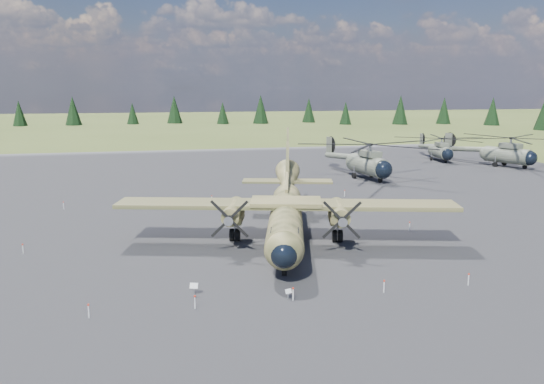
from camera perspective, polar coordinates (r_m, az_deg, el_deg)
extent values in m
plane|color=#56612B|center=(45.53, -4.44, -5.34)|extent=(500.00, 500.00, 0.00)
cube|color=#515155|center=(55.13, -5.86, -2.45)|extent=(120.00, 120.00, 0.04)
cylinder|color=#3F4022|center=(43.95, 1.50, -2.89)|extent=(6.99, 17.64, 2.72)
sphere|color=#3F4022|center=(35.51, 1.32, -6.31)|extent=(3.25, 3.25, 2.67)
sphere|color=black|center=(35.02, 1.31, -6.65)|extent=(2.39, 2.39, 1.96)
cube|color=black|center=(36.80, 1.36, -4.50)|extent=(2.27, 1.99, 0.54)
cone|color=#3F4022|center=(54.97, 1.66, 1.04)|extent=(4.25, 7.14, 4.10)
cube|color=gray|center=(45.17, 1.51, -3.97)|extent=(3.24, 6.11, 0.49)
cube|color=#2B341B|center=(44.17, 1.52, -1.33)|extent=(28.16, 10.22, 0.34)
cube|color=#3F4022|center=(44.12, 1.52, -1.06)|extent=(6.53, 4.84, 0.34)
cylinder|color=#3F4022|center=(44.27, -4.17, -2.04)|extent=(2.67, 5.26, 1.46)
cube|color=#3F4022|center=(45.16, -4.05, -2.60)|extent=(2.24, 3.57, 0.78)
cone|color=gray|center=(41.21, -4.65, -3.04)|extent=(0.93, 1.03, 0.74)
cylinder|color=black|center=(45.58, -4.02, -4.62)|extent=(1.10, 1.25, 1.07)
cylinder|color=#3F4022|center=(44.17, 7.20, -2.13)|extent=(2.67, 5.26, 1.46)
cube|color=#3F4022|center=(45.07, 7.10, -2.69)|extent=(2.24, 3.57, 0.78)
cone|color=gray|center=(41.11, 7.58, -3.14)|extent=(0.93, 1.03, 0.74)
cylinder|color=black|center=(45.49, 7.05, -4.71)|extent=(1.10, 1.25, 1.07)
cube|color=#3F4022|center=(51.23, 1.62, 0.96)|extent=(2.09, 7.19, 1.63)
cube|color=#2B341B|center=(55.44, 1.67, 1.18)|extent=(9.58, 4.40, 0.21)
cylinder|color=gray|center=(36.93, 1.34, -7.25)|extent=(0.17, 0.17, 0.88)
cylinder|color=black|center=(37.16, 1.34, -8.28)|extent=(0.56, 0.97, 0.91)
cylinder|color=slate|center=(77.00, 10.28, 2.83)|extent=(3.94, 8.17, 2.72)
sphere|color=black|center=(73.74, 11.87, 2.37)|extent=(2.87, 2.87, 2.50)
sphere|color=slate|center=(80.33, 8.82, 3.22)|extent=(2.87, 2.87, 2.50)
cube|color=slate|center=(76.41, 10.50, 4.08)|extent=(2.38, 3.73, 0.82)
cylinder|color=gray|center=(76.32, 10.52, 4.69)|extent=(0.45, 0.45, 1.09)
cylinder|color=slate|center=(83.80, 7.43, 3.84)|extent=(2.39, 9.32, 1.56)
cube|color=slate|center=(87.22, 6.16, 5.05)|extent=(0.48, 1.54, 2.61)
cylinder|color=black|center=(87.39, 6.38, 5.06)|extent=(0.52, 2.80, 2.83)
cylinder|color=black|center=(74.52, 11.55, 1.28)|extent=(0.42, 0.78, 0.74)
cylinder|color=black|center=(77.60, 8.81, 1.76)|extent=(0.46, 0.91, 0.87)
cylinder|color=gray|center=(77.51, 8.82, 2.18)|extent=(0.17, 0.17, 1.58)
cylinder|color=black|center=(79.10, 10.65, 1.88)|extent=(0.46, 0.91, 0.87)
cylinder|color=gray|center=(79.02, 10.67, 2.29)|extent=(0.17, 0.17, 1.58)
cylinder|color=slate|center=(99.55, 17.65, 4.11)|extent=(3.05, 6.61, 2.21)
sphere|color=black|center=(96.63, 18.35, 3.85)|extent=(2.29, 2.29, 2.03)
sphere|color=slate|center=(102.48, 16.99, 4.34)|extent=(2.29, 2.29, 2.03)
cube|color=slate|center=(99.07, 17.77, 4.90)|extent=(1.87, 3.01, 0.66)
cylinder|color=gray|center=(99.01, 17.80, 5.28)|extent=(0.36, 0.36, 0.88)
cylinder|color=slate|center=(105.53, 16.35, 4.73)|extent=(1.75, 7.58, 1.27)
cube|color=slate|center=(108.51, 15.76, 5.51)|extent=(0.36, 1.25, 2.12)
cylinder|color=black|center=(108.62, 15.92, 5.51)|extent=(0.36, 2.29, 2.30)
cylinder|color=black|center=(97.27, 18.19, 3.17)|extent=(0.33, 0.63, 0.60)
cylinder|color=black|center=(100.24, 16.75, 3.47)|extent=(0.36, 0.74, 0.71)
cylinder|color=gray|center=(100.18, 16.76, 3.74)|extent=(0.14, 0.14, 1.28)
cylinder|color=black|center=(101.12, 18.01, 3.46)|extent=(0.36, 0.74, 0.71)
cylinder|color=gray|center=(101.07, 18.03, 3.72)|extent=(0.14, 0.14, 1.28)
cylinder|color=slate|center=(95.98, 23.99, 3.61)|extent=(5.39, 7.91, 2.60)
sphere|color=black|center=(94.18, 25.95, 3.29)|extent=(3.15, 3.15, 2.39)
sphere|color=slate|center=(97.90, 22.10, 3.88)|extent=(3.15, 3.15, 2.39)
cube|color=slate|center=(95.60, 24.28, 4.57)|extent=(2.96, 3.76, 0.78)
cylinder|color=gray|center=(95.53, 24.32, 5.03)|extent=(0.49, 0.49, 1.04)
cylinder|color=slate|center=(99.97, 20.23, 4.36)|extent=(4.37, 8.49, 1.49)
cube|color=slate|center=(102.06, 18.46, 5.33)|extent=(0.79, 1.43, 2.50)
cylinder|color=black|center=(102.36, 18.58, 5.34)|extent=(1.14, 2.50, 2.71)
cylinder|color=black|center=(94.66, 25.54, 2.47)|extent=(0.55, 0.77, 0.71)
cylinder|color=black|center=(95.60, 22.85, 2.76)|extent=(0.62, 0.89, 0.83)
cylinder|color=gray|center=(95.53, 22.87, 3.08)|extent=(0.19, 0.19, 1.51)
cylinder|color=black|center=(98.00, 23.71, 2.88)|extent=(0.62, 0.89, 0.83)
cylinder|color=gray|center=(97.93, 23.74, 3.19)|extent=(0.19, 0.19, 1.51)
cube|color=gray|center=(34.44, -8.39, -10.39)|extent=(0.12, 0.12, 0.64)
cube|color=silver|center=(34.27, -8.40, -9.94)|extent=(0.56, 0.37, 0.36)
cube|color=gray|center=(33.54, 1.76, -10.98)|extent=(0.09, 0.09, 0.52)
cube|color=silver|center=(33.41, 1.78, -10.61)|extent=(0.45, 0.29, 0.29)
cylinder|color=silver|center=(32.57, -19.11, -12.05)|extent=(0.07, 0.07, 0.80)
cylinder|color=red|center=(32.42, -19.16, -11.40)|extent=(0.12, 0.12, 0.10)
cylinder|color=silver|center=(32.35, -8.29, -11.69)|extent=(0.07, 0.07, 0.80)
cylinder|color=red|center=(32.19, -8.31, -11.03)|extent=(0.12, 0.12, 0.10)
cylinder|color=silver|center=(33.22, 2.28, -10.95)|extent=(0.07, 0.07, 0.80)
cylinder|color=red|center=(33.07, 2.29, -10.31)|extent=(0.12, 0.12, 0.10)
cylinder|color=silver|center=(35.11, 11.96, -9.95)|extent=(0.07, 0.07, 0.80)
cylinder|color=red|center=(34.97, 11.98, -9.34)|extent=(0.12, 0.12, 0.10)
cylinder|color=silver|center=(37.86, 20.38, -8.84)|extent=(0.07, 0.07, 0.80)
cylinder|color=red|center=(37.73, 20.42, -8.27)|extent=(0.12, 0.12, 0.10)
cylinder|color=silver|center=(61.45, -21.51, -1.38)|extent=(0.07, 0.07, 0.80)
cylinder|color=red|center=(61.37, -21.54, -1.02)|extent=(0.12, 0.12, 0.10)
cylinder|color=silver|center=(60.63, -14.04, -1.09)|extent=(0.07, 0.07, 0.80)
cylinder|color=red|center=(60.55, -14.06, -0.72)|extent=(0.12, 0.12, 0.10)
cylinder|color=silver|center=(60.86, -6.50, -0.78)|extent=(0.07, 0.07, 0.80)
cylinder|color=red|center=(60.78, -6.51, -0.41)|extent=(0.12, 0.12, 0.10)
cylinder|color=silver|center=(62.13, 0.86, -0.46)|extent=(0.07, 0.07, 0.80)
cylinder|color=red|center=(62.05, 0.86, -0.10)|extent=(0.12, 0.12, 0.10)
cylinder|color=silver|center=(64.38, 7.81, -0.16)|extent=(0.07, 0.07, 0.80)
cylinder|color=red|center=(64.30, 7.82, 0.19)|extent=(0.12, 0.12, 0.10)
cylinder|color=silver|center=(46.31, -25.21, -5.60)|extent=(0.07, 0.07, 0.80)
cylinder|color=red|center=(46.21, -25.25, -5.12)|extent=(0.12, 0.12, 0.10)
cylinder|color=silver|center=(50.25, 14.57, -3.62)|extent=(0.07, 0.07, 0.80)
cylinder|color=red|center=(50.16, 14.60, -3.18)|extent=(0.12, 0.12, 0.10)
cone|color=black|center=(203.86, 22.63, 8.03)|extent=(5.47, 5.47, 9.76)
cone|color=black|center=(205.88, 18.01, 8.34)|extent=(5.40, 5.40, 9.65)
cone|color=black|center=(199.00, 13.64, 8.61)|extent=(5.87, 5.87, 10.48)
cone|color=black|center=(194.50, 7.92, 8.43)|extent=(4.57, 4.57, 8.17)
cone|color=black|center=(205.50, 3.98, 8.79)|extent=(5.16, 5.16, 9.21)
cone|color=black|center=(197.95, -1.23, 8.91)|extent=(5.87, 5.87, 10.47)
cone|color=black|center=(196.43, -5.33, 8.47)|extent=(4.44, 4.44, 7.93)
cone|color=black|center=(202.71, -10.46, 8.74)|extent=(5.69, 5.69, 10.16)
cone|color=black|center=(200.49, -14.77, 8.17)|extent=(4.29, 4.29, 7.67)
cone|color=black|center=(201.24, -20.63, 8.20)|extent=(5.68, 5.68, 10.14)
cone|color=black|center=(204.51, -25.55, 7.66)|extent=(4.89, 4.89, 8.74)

